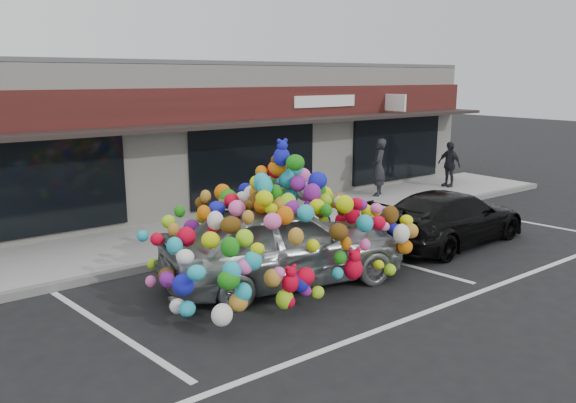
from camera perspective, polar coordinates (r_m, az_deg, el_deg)
ground at (r=10.63m, az=-0.45°, el=-8.88°), size 90.00×90.00×0.00m
shop_building at (r=17.51m, az=-17.18°, el=6.37°), size 24.00×7.20×4.31m
sidewalk at (r=13.86m, az=-10.32°, el=-3.60°), size 26.00×3.00×0.15m
kerb at (r=12.59m, az=-7.24°, el=-5.15°), size 26.00×0.18×0.16m
parking_stripe_left at (r=9.43m, az=-17.47°, el=-12.37°), size 0.73×4.37×0.01m
parking_stripe_mid at (r=12.52m, az=9.42°, el=-5.66°), size 0.73×4.37×0.01m
parking_stripe_right at (r=16.72m, az=22.38°, el=-1.82°), size 0.73×4.37×0.01m
lane_line at (r=10.44m, az=16.35°, el=-9.80°), size 14.00×0.12×0.01m
toy_car at (r=10.61m, az=-0.44°, el=-3.32°), size 3.36×5.29×2.90m
black_sedan at (r=13.78m, az=16.16°, el=-1.57°), size 2.06×4.49×1.27m
pedestrian_a at (r=18.12m, az=9.18°, el=3.46°), size 0.80×0.75×1.83m
pedestrian_c at (r=20.17m, az=16.04°, el=3.66°), size 0.93×0.41×1.56m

